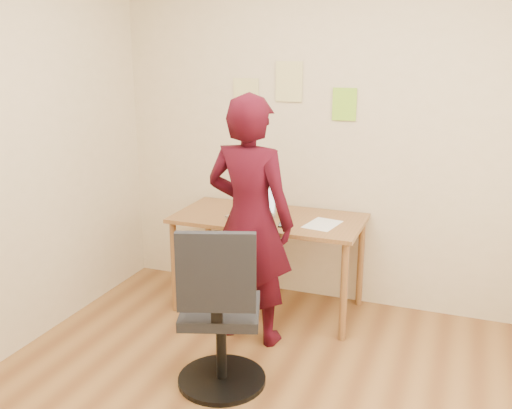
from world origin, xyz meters
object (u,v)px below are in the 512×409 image
at_px(phone, 283,225).
at_px(office_chair, 220,321).
at_px(laptop, 254,210).
at_px(desk, 269,228).
at_px(person, 250,221).

distance_m(phone, office_chair, 1.01).
bearing_deg(laptop, desk, 35.11).
bearing_deg(phone, desk, 122.69).
bearing_deg(laptop, phone, -10.91).
distance_m(desk, office_chair, 1.16).
xyz_separation_m(phone, person, (-0.13, -0.30, 0.10)).
bearing_deg(office_chair, laptop, 81.70).
distance_m(phone, person, 0.35).
relative_size(desk, office_chair, 1.37).
distance_m(laptop, person, 0.47).
xyz_separation_m(laptop, office_chair, (0.21, -1.10, -0.35)).
bearing_deg(desk, person, -85.58).
bearing_deg(desk, laptop, -161.43).
relative_size(phone, person, 0.07).
relative_size(laptop, office_chair, 0.37).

